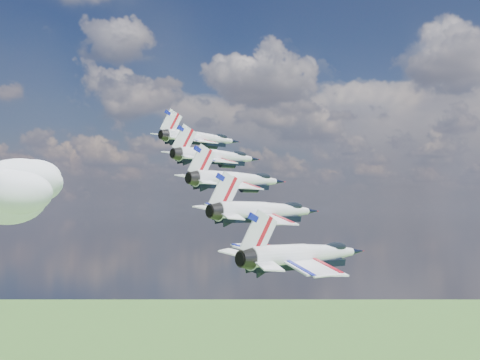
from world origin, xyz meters
The scene contains 6 objects.
cloud_left centered at (-89.50, 65.15, 155.02)m, with size 38.39×30.16×15.08m, color white.
jet_0 centered at (-5.83, 34.39, 159.11)m, with size 10.22×15.13×4.52m, color silver, non-canonical shape.
jet_1 centered at (1.91, 27.58, 155.45)m, with size 10.22×15.13×4.52m, color white, non-canonical shape.
jet_2 centered at (9.64, 20.77, 151.79)m, with size 10.22×15.13×4.52m, color silver, non-canonical shape.
jet_3 centered at (17.37, 13.96, 148.13)m, with size 10.22×15.13×4.52m, color silver, non-canonical shape.
jet_4 centered at (25.10, 7.15, 144.47)m, with size 10.22×15.13×4.52m, color silver, non-canonical shape.
Camera 1 is at (47.65, -38.95, 148.19)m, focal length 45.00 mm.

